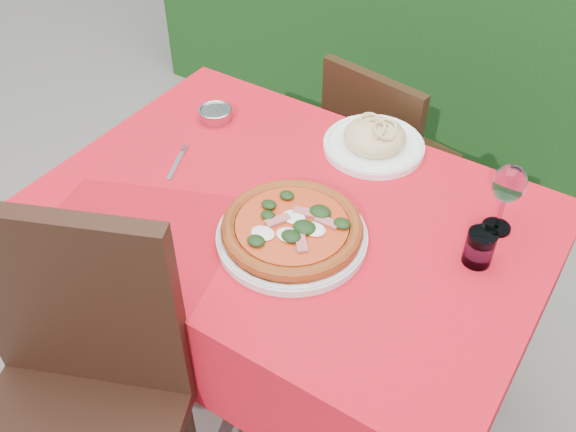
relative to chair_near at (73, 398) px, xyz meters
The scene contains 10 objects.
ground 0.88m from the chair_near, 76.13° to the left, with size 60.00×60.00×0.00m, color #645F5A.
dining_table 0.66m from the chair_near, 76.13° to the left, with size 1.26×0.86×0.75m.
chair_near is the anchor object (origin of this frame).
chair_far 1.30m from the chair_near, 85.35° to the left, with size 0.43×0.43×0.83m.
pizza_plate 0.61m from the chair_near, 67.90° to the left, with size 0.38×0.38×0.07m.
pasta_plate 1.01m from the chair_near, 77.53° to the left, with size 0.28×0.28×0.08m.
water_glass 0.96m from the chair_near, 49.31° to the left, with size 0.07×0.07×0.09m.
wine_glass 1.09m from the chair_near, 53.94° to the left, with size 0.08×0.08×0.19m.
fork 0.66m from the chair_near, 108.27° to the left, with size 0.02×0.17×0.00m, color silver.
steel_ramekin 0.89m from the chair_near, 106.23° to the left, with size 0.09×0.09×0.03m, color #B0B0B7.
Camera 1 is at (0.65, -1.02, 1.83)m, focal length 40.00 mm.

